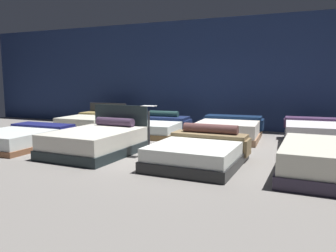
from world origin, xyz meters
name	(u,v)px	position (x,y,z in m)	size (l,w,h in m)	color
ground_plane	(169,147)	(0.00, 0.00, -0.01)	(18.00, 18.00, 0.02)	gray
showroom_back_wall	(208,74)	(0.00, 3.36, 1.75)	(18.00, 0.06, 3.50)	navy
bed_0	(22,138)	(-3.27, -1.26, 0.20)	(1.64, 2.15, 0.44)	brown
bed_1	(96,141)	(-1.15, -1.30, 0.27)	(1.62, 2.08, 0.98)	black
bed_2	(199,152)	(1.13, -1.32, 0.23)	(1.63, 2.00, 0.67)	black
bed_3	(331,161)	(3.33, -1.34, 0.26)	(1.62, 2.15, 0.53)	#2E2739
bed_4	(93,122)	(-3.26, 1.59, 0.23)	(1.55, 1.96, 0.79)	#2D2F33
bed_5	(157,127)	(-1.05, 1.62, 0.21)	(1.65, 2.15, 0.63)	brown
bed_6	(229,129)	(1.10, 1.57, 0.25)	(1.67, 1.96, 0.56)	#926A4E
bed_7	(318,134)	(3.24, 1.56, 0.27)	(1.63, 2.04, 0.59)	#4B575F
price_sign	(149,137)	(0.00, -1.11, 0.40)	(0.28, 0.24, 1.04)	#3F3F44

